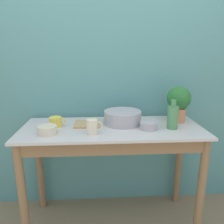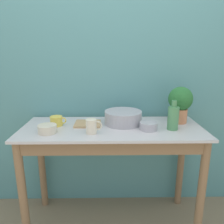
{
  "view_description": "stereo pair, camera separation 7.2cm",
  "coord_description": "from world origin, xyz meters",
  "px_view_note": "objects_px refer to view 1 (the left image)",
  "views": [
    {
      "loc": [
        -0.1,
        -1.32,
        1.42
      ],
      "look_at": [
        0.0,
        0.28,
        0.99
      ],
      "focal_mm": 35.0,
      "sensor_mm": 36.0,
      "label": 1
    },
    {
      "loc": [
        -0.03,
        -1.32,
        1.42
      ],
      "look_at": [
        0.0,
        0.28,
        0.99
      ],
      "focal_mm": 35.0,
      "sensor_mm": 36.0,
      "label": 2
    }
  ],
  "objects_px": {
    "potted_plant": "(179,102)",
    "bowl_small_cream": "(47,130)",
    "tray_board": "(87,124)",
    "mug_cream": "(93,127)",
    "bowl_small_steel": "(149,125)",
    "mug_yellow": "(56,122)",
    "bottle_tall": "(173,117)",
    "bowl_wash_large": "(123,117)"
  },
  "relations": [
    {
      "from": "potted_plant",
      "to": "bowl_small_cream",
      "type": "distance_m",
      "value": 1.05
    },
    {
      "from": "mug_cream",
      "to": "bowl_small_steel",
      "type": "height_order",
      "value": "mug_cream"
    },
    {
      "from": "bowl_wash_large",
      "to": "bottle_tall",
      "type": "relative_size",
      "value": 1.35
    },
    {
      "from": "bowl_small_steel",
      "to": "mug_cream",
      "type": "bearing_deg",
      "value": -170.56
    },
    {
      "from": "mug_cream",
      "to": "bowl_small_steel",
      "type": "relative_size",
      "value": 0.88
    },
    {
      "from": "bottle_tall",
      "to": "mug_cream",
      "type": "bearing_deg",
      "value": -172.8
    },
    {
      "from": "mug_cream",
      "to": "mug_yellow",
      "type": "bearing_deg",
      "value": 148.58
    },
    {
      "from": "mug_cream",
      "to": "bowl_small_steel",
      "type": "xyz_separation_m",
      "value": [
        0.42,
        0.07,
        -0.02
      ]
    },
    {
      "from": "mug_yellow",
      "to": "bowl_small_cream",
      "type": "bearing_deg",
      "value": -100.6
    },
    {
      "from": "bottle_tall",
      "to": "mug_cream",
      "type": "relative_size",
      "value": 1.91
    },
    {
      "from": "potted_plant",
      "to": "bottle_tall",
      "type": "bearing_deg",
      "value": -120.54
    },
    {
      "from": "potted_plant",
      "to": "bottle_tall",
      "type": "xyz_separation_m",
      "value": [
        -0.1,
        -0.17,
        -0.08
      ]
    },
    {
      "from": "bowl_small_cream",
      "to": "tray_board",
      "type": "xyz_separation_m",
      "value": [
        0.27,
        0.18,
        -0.02
      ]
    },
    {
      "from": "tray_board",
      "to": "mug_cream",
      "type": "bearing_deg",
      "value": -76.47
    },
    {
      "from": "bowl_wash_large",
      "to": "bowl_small_cream",
      "type": "bearing_deg",
      "value": -160.06
    },
    {
      "from": "bowl_small_steel",
      "to": "tray_board",
      "type": "height_order",
      "value": "bowl_small_steel"
    },
    {
      "from": "bowl_wash_large",
      "to": "bowl_small_cream",
      "type": "distance_m",
      "value": 0.59
    },
    {
      "from": "bowl_wash_large",
      "to": "mug_cream",
      "type": "relative_size",
      "value": 2.58
    },
    {
      "from": "tray_board",
      "to": "bottle_tall",
      "type": "bearing_deg",
      "value": -10.59
    },
    {
      "from": "potted_plant",
      "to": "bowl_wash_large",
      "type": "distance_m",
      "value": 0.48
    },
    {
      "from": "tray_board",
      "to": "bowl_small_steel",
      "type": "bearing_deg",
      "value": -15.33
    },
    {
      "from": "mug_yellow",
      "to": "mug_cream",
      "type": "height_order",
      "value": "mug_cream"
    },
    {
      "from": "bowl_wash_large",
      "to": "bottle_tall",
      "type": "distance_m",
      "value": 0.39
    },
    {
      "from": "potted_plant",
      "to": "bowl_small_cream",
      "type": "xyz_separation_m",
      "value": [
        -1.02,
        -0.23,
        -0.14
      ]
    },
    {
      "from": "potted_plant",
      "to": "mug_cream",
      "type": "distance_m",
      "value": 0.75
    },
    {
      "from": "potted_plant",
      "to": "bowl_small_steel",
      "type": "height_order",
      "value": "potted_plant"
    },
    {
      "from": "potted_plant",
      "to": "tray_board",
      "type": "xyz_separation_m",
      "value": [
        -0.75,
        -0.05,
        -0.16
      ]
    },
    {
      "from": "potted_plant",
      "to": "bowl_small_steel",
      "type": "relative_size",
      "value": 2.25
    },
    {
      "from": "potted_plant",
      "to": "bowl_wash_large",
      "type": "relative_size",
      "value": 0.99
    },
    {
      "from": "bowl_wash_large",
      "to": "tray_board",
      "type": "distance_m",
      "value": 0.29
    },
    {
      "from": "mug_cream",
      "to": "bowl_small_cream",
      "type": "bearing_deg",
      "value": 177.12
    },
    {
      "from": "bottle_tall",
      "to": "mug_yellow",
      "type": "xyz_separation_m",
      "value": [
        -0.89,
        0.1,
        -0.05
      ]
    },
    {
      "from": "mug_yellow",
      "to": "bowl_wash_large",
      "type": "bearing_deg",
      "value": 4.47
    },
    {
      "from": "bottle_tall",
      "to": "bowl_small_steel",
      "type": "bearing_deg",
      "value": -177.98
    },
    {
      "from": "mug_yellow",
      "to": "mug_cream",
      "type": "bearing_deg",
      "value": -31.42
    },
    {
      "from": "bottle_tall",
      "to": "tray_board",
      "type": "height_order",
      "value": "bottle_tall"
    },
    {
      "from": "bowl_wash_large",
      "to": "tray_board",
      "type": "height_order",
      "value": "bowl_wash_large"
    },
    {
      "from": "bowl_small_cream",
      "to": "bottle_tall",
      "type": "bearing_deg",
      "value": 3.72
    },
    {
      "from": "bowl_small_steel",
      "to": "bottle_tall",
      "type": "bearing_deg",
      "value": 2.02
    },
    {
      "from": "potted_plant",
      "to": "mug_yellow",
      "type": "xyz_separation_m",
      "value": [
        -0.99,
        -0.07,
        -0.13
      ]
    },
    {
      "from": "potted_plant",
      "to": "mug_yellow",
      "type": "relative_size",
      "value": 2.35
    },
    {
      "from": "mug_yellow",
      "to": "bowl_small_steel",
      "type": "bearing_deg",
      "value": -8.65
    }
  ]
}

